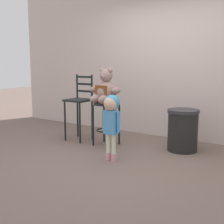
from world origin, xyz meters
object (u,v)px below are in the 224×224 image
(trash_bin, at_px, (183,130))
(bar_chair_empty, at_px, (79,103))
(bar_stool_with_teddy, at_px, (106,114))
(teddy_bear, at_px, (105,90))
(child_walking, at_px, (111,113))

(trash_bin, xyz_separation_m, bar_chair_empty, (-1.78, -0.36, 0.33))
(bar_stool_with_teddy, relative_size, trash_bin, 1.10)
(bar_stool_with_teddy, bearing_deg, teddy_bear, -90.00)
(bar_stool_with_teddy, height_order, teddy_bear, teddy_bear)
(teddy_bear, height_order, child_walking, teddy_bear)
(teddy_bear, relative_size, bar_chair_empty, 0.49)
(child_walking, distance_m, bar_chair_empty, 1.30)
(bar_stool_with_teddy, relative_size, teddy_bear, 1.27)
(teddy_bear, xyz_separation_m, trash_bin, (1.18, 0.41, -0.60))
(trash_bin, bearing_deg, child_walking, -122.80)
(bar_stool_with_teddy, xyz_separation_m, trash_bin, (1.18, 0.39, -0.19))
(bar_stool_with_teddy, distance_m, trash_bin, 1.26)
(teddy_bear, distance_m, child_walking, 0.84)
(teddy_bear, bearing_deg, trash_bin, 19.37)
(bar_stool_with_teddy, relative_size, bar_chair_empty, 0.62)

